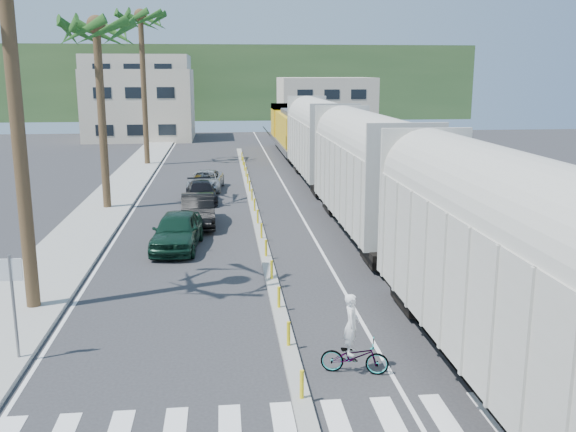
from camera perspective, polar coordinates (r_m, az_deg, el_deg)
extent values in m
plane|color=#28282B|center=(16.61, 0.78, -14.69)|extent=(140.00, 140.00, 0.00)
cube|color=gray|center=(40.93, -15.33, 1.55)|extent=(3.00, 90.00, 0.15)
cube|color=black|center=(43.75, 2.08, 2.62)|extent=(0.12, 100.00, 0.06)
cube|color=black|center=(43.97, 3.94, 2.65)|extent=(0.12, 100.00, 0.06)
cube|color=gray|center=(35.51, -2.98, 0.34)|extent=(0.45, 60.00, 0.15)
cylinder|color=yellow|center=(15.50, 1.23, -14.73)|extent=(0.10, 0.10, 0.70)
cylinder|color=yellow|center=(18.20, 0.04, -10.41)|extent=(0.10, 0.10, 0.70)
cylinder|color=yellow|center=(20.98, -0.82, -7.22)|extent=(0.10, 0.10, 0.70)
cylinder|color=yellow|center=(23.82, -1.47, -4.78)|extent=(0.10, 0.10, 0.70)
cylinder|color=yellow|center=(26.69, -1.97, -2.86)|extent=(0.10, 0.10, 0.70)
cylinder|color=yellow|center=(29.58, -2.38, -1.32)|extent=(0.10, 0.10, 0.70)
cylinder|color=yellow|center=(32.50, -2.71, -0.05)|extent=(0.10, 0.10, 0.70)
cylinder|color=yellow|center=(35.43, -2.99, 1.01)|extent=(0.10, 0.10, 0.70)
cylinder|color=yellow|center=(38.37, -3.23, 1.91)|extent=(0.10, 0.10, 0.70)
cylinder|color=yellow|center=(41.31, -3.43, 2.68)|extent=(0.10, 0.10, 0.70)
cylinder|color=yellow|center=(44.27, -3.60, 3.34)|extent=(0.10, 0.10, 0.70)
cylinder|color=yellow|center=(47.23, -3.76, 3.93)|extent=(0.10, 0.10, 0.70)
cylinder|color=yellow|center=(50.20, -3.89, 4.44)|extent=(0.10, 0.10, 0.70)
cylinder|color=yellow|center=(53.17, -4.01, 4.90)|extent=(0.10, 0.10, 0.70)
cylinder|color=yellow|center=(56.14, -4.12, 5.30)|extent=(0.10, 0.10, 0.70)
cube|color=silver|center=(14.88, 1.73, -18.18)|extent=(14.00, 2.20, 0.01)
cube|color=silver|center=(40.70, -12.96, 1.51)|extent=(0.12, 90.00, 0.01)
cube|color=silver|center=(40.61, 0.17, 1.81)|extent=(0.12, 90.00, 0.01)
cube|color=#B1AEA2|center=(16.49, 18.60, -5.42)|extent=(3.00, 12.88, 3.40)
cylinder|color=#B1AEA2|center=(16.07, 19.03, 0.36)|extent=(2.90, 12.58, 2.90)
cube|color=black|center=(17.28, 18.08, -12.39)|extent=(2.60, 12.88, 1.00)
cube|color=#B1AEA2|center=(30.39, 6.98, 3.21)|extent=(3.00, 12.88, 3.40)
cylinder|color=#B1AEA2|center=(30.16, 7.07, 6.40)|extent=(2.90, 12.58, 2.90)
cube|color=black|center=(30.82, 6.87, -0.83)|extent=(2.60, 12.88, 1.00)
cube|color=#B1AEA2|center=(45.00, 2.74, 6.33)|extent=(3.00, 12.88, 3.40)
cylinder|color=#B1AEA2|center=(44.85, 2.76, 8.49)|extent=(2.90, 12.58, 2.90)
cube|color=black|center=(45.30, 2.71, 3.57)|extent=(2.60, 12.88, 1.00)
cube|color=#4C4C4F|center=(60.95, 0.46, 6.44)|extent=(3.00, 17.00, 0.50)
cube|color=gold|center=(59.82, 0.57, 7.81)|extent=(2.70, 12.24, 2.60)
cube|color=gold|center=(66.51, -0.10, 8.55)|extent=(3.00, 3.74, 3.20)
cube|color=black|center=(61.02, 0.46, 5.88)|extent=(2.60, 13.60, 0.90)
cylinder|color=brown|center=(21.69, -22.80, 6.03)|extent=(0.44, 0.44, 11.00)
cylinder|color=brown|center=(37.33, -16.20, 8.10)|extent=(0.44, 0.44, 10.00)
sphere|color=#1D4917|center=(37.33, -16.70, 16.00)|extent=(3.20, 3.20, 3.20)
cylinder|color=brown|center=(55.04, -12.68, 10.64)|extent=(0.44, 0.44, 12.00)
sphere|color=#1D4917|center=(55.20, -13.00, 17.02)|extent=(3.20, 3.20, 3.20)
cylinder|color=slate|center=(18.60, -23.16, -7.66)|extent=(0.08, 0.08, 3.00)
cube|color=silver|center=(18.27, -23.45, -4.41)|extent=(0.60, 0.04, 0.60)
cube|color=beige|center=(77.30, -12.99, 9.62)|extent=(12.00, 10.00, 8.00)
cube|color=beige|center=(93.38, -13.08, 10.70)|extent=(14.00, 12.00, 10.00)
cube|color=beige|center=(85.87, 3.34, 9.85)|extent=(12.00, 10.00, 7.00)
cube|color=#385628|center=(114.68, -5.17, 11.77)|extent=(80.00, 20.00, 12.00)
imported|color=black|center=(28.64, -9.83, -1.30)|extent=(2.82, 5.19, 1.65)
imported|color=black|center=(32.92, -8.01, 0.50)|extent=(2.01, 4.86, 1.56)
imported|color=black|center=(38.86, -7.71, 2.13)|extent=(2.55, 4.59, 1.24)
imported|color=#A4A7A9|center=(42.84, -7.32, 3.14)|extent=(2.93, 4.98, 1.28)
imported|color=#9EA0A5|center=(17.04, 5.94, -12.30)|extent=(1.48, 2.06, 0.92)
imported|color=white|center=(16.67, 5.67, -9.54)|extent=(0.78, 0.67, 1.61)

